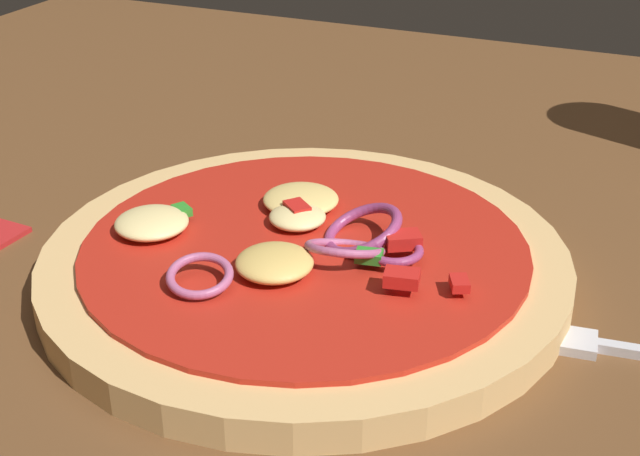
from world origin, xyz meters
TOP-DOWN VIEW (x-y plane):
  - dining_table at (0.00, 0.00)m, footprint 1.15×1.04m
  - pizza at (-0.03, 0.03)m, footprint 0.28×0.28m

SIDE VIEW (x-z plane):
  - dining_table at x=0.00m, z-range 0.00..0.03m
  - pizza at x=-0.03m, z-range 0.02..0.06m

